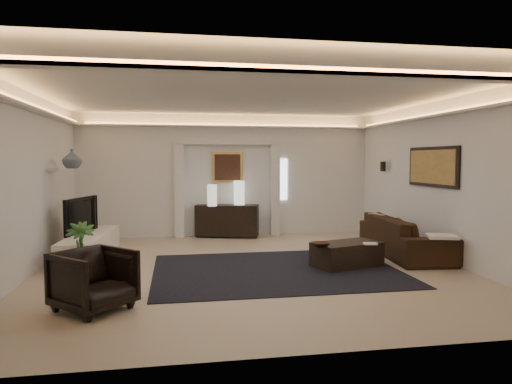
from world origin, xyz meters
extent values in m
plane|color=#B0A28E|center=(0.00, 0.00, 0.00)|extent=(7.00, 7.00, 0.00)
plane|color=white|center=(0.00, 0.00, 2.90)|extent=(7.00, 7.00, 0.00)
plane|color=white|center=(0.00, 3.50, 1.45)|extent=(7.00, 0.00, 7.00)
plane|color=white|center=(0.00, -3.50, 1.45)|extent=(7.00, 0.00, 7.00)
plane|color=white|center=(-3.50, 0.00, 1.45)|extent=(0.00, 7.00, 7.00)
plane|color=white|center=(3.50, 0.00, 1.45)|extent=(0.00, 7.00, 7.00)
cube|color=silver|center=(0.00, 0.00, 2.62)|extent=(7.00, 7.00, 0.04)
cube|color=white|center=(1.35, 3.48, 1.35)|extent=(0.25, 0.03, 1.00)
cube|color=black|center=(0.40, -0.20, 0.01)|extent=(4.00, 3.00, 0.01)
cube|color=silver|center=(-1.15, 3.40, 1.10)|extent=(0.22, 0.20, 2.20)
cube|color=silver|center=(1.15, 3.40, 1.10)|extent=(0.22, 0.20, 2.20)
cube|color=silver|center=(0.00, 3.40, 2.25)|extent=(2.52, 0.20, 0.12)
cube|color=tan|center=(0.00, 3.47, 1.65)|extent=(0.74, 0.04, 0.74)
cube|color=#4C2D1E|center=(0.00, 3.44, 1.65)|extent=(0.62, 0.02, 0.62)
cube|color=black|center=(3.47, 0.30, 1.70)|extent=(0.04, 1.64, 0.74)
cube|color=tan|center=(3.44, 0.30, 1.70)|extent=(0.02, 1.50, 0.62)
cylinder|color=black|center=(3.38, 2.20, 1.68)|extent=(0.12, 0.12, 0.22)
cube|color=silver|center=(-3.44, 1.40, 1.65)|extent=(0.10, 0.55, 0.04)
cube|color=black|center=(-0.03, 3.25, 0.40)|extent=(1.54, 0.84, 0.73)
cylinder|color=silver|center=(-0.40, 3.02, 1.09)|extent=(0.26, 0.26, 0.50)
cylinder|color=white|center=(0.26, 3.25, 1.09)|extent=(0.28, 0.28, 0.56)
cube|color=white|center=(-2.82, 1.37, 0.23)|extent=(0.80, 2.36, 0.43)
imported|color=black|center=(-3.11, 1.60, 0.79)|extent=(1.17, 0.50, 0.68)
cylinder|color=black|center=(-3.11, 2.53, 0.64)|extent=(0.14, 0.14, 0.34)
imported|color=slate|center=(-3.11, 1.45, 1.85)|extent=(0.42, 0.42, 0.36)
imported|color=#336128|center=(-2.76, 0.17, 0.41)|extent=(0.53, 0.53, 0.82)
imported|color=black|center=(3.11, 0.62, 0.37)|extent=(2.59, 1.20, 0.73)
cube|color=beige|center=(3.15, -0.58, 0.55)|extent=(0.57, 0.51, 0.05)
cube|color=tan|center=(2.80, 1.21, 0.55)|extent=(0.24, 0.38, 0.37)
cube|color=black|center=(1.66, -0.12, 0.20)|extent=(1.27, 0.94, 0.42)
imported|color=#321B10|center=(1.09, -0.43, 0.45)|extent=(0.33, 0.33, 0.07)
cube|color=silver|center=(1.97, -0.38, 0.42)|extent=(0.25, 0.21, 0.03)
imported|color=black|center=(-2.22, -1.80, 0.37)|extent=(1.14, 1.14, 0.74)
camera|label=1|loc=(-1.22, -7.57, 1.83)|focal=32.45mm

